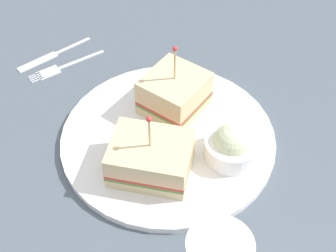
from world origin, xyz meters
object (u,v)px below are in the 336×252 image
Objects in this scene: plate at (168,138)px; sandwich_half_front at (174,93)px; sandwich_half_back at (151,158)px; fork at (59,68)px; knife at (50,56)px; coleslaw_bowl at (232,146)px.

sandwich_half_front is (-1.25, -5.44, 3.44)cm from plate.
sandwich_half_back is at bearing 71.28° from sandwich_half_front.
sandwich_half_back is (3.83, 11.30, -0.43)cm from sandwich_half_front.
plate reaches higher than fork.
fork is (14.29, -22.41, -3.36)cm from sandwich_half_back.
fork is 1.03× the size of knife.
plate is 6.56cm from sandwich_half_front.
coleslaw_bowl reaches higher than knife.
sandwich_half_front is at bearing -108.72° from sandwich_half_back.
sandwich_half_front is 0.98× the size of knife.
fork is (16.87, -16.55, -0.34)cm from plate.
plate is 23.64cm from fork.
knife is at bearing -46.96° from plate.
plate is 4.11× the size of coleslaw_bowl.
plate is 2.63× the size of sandwich_half_front.
plate is 7.08cm from sandwich_half_back.
sandwich_half_back reaches higher than plate.
sandwich_half_front reaches higher than plate.
sandwich_half_back is at bearing 122.52° from fork.
fork is at bearing -39.43° from coleslaw_bowl.
coleslaw_bowl is at bearing 140.57° from fork.
coleslaw_bowl reaches higher than fork.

